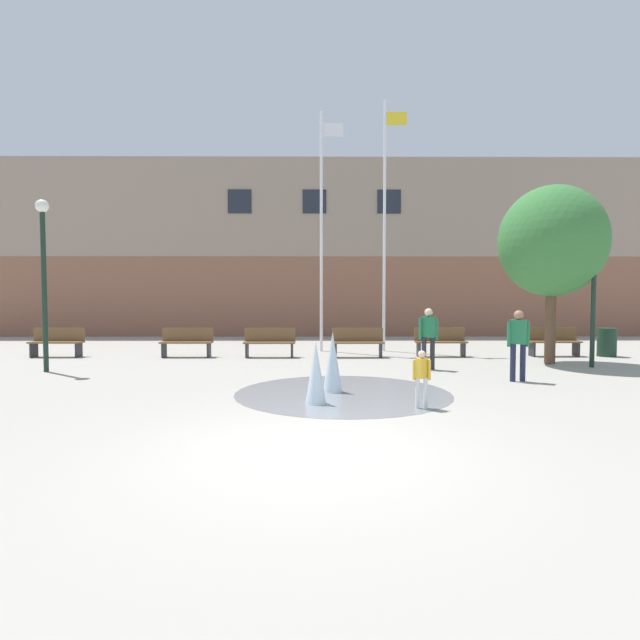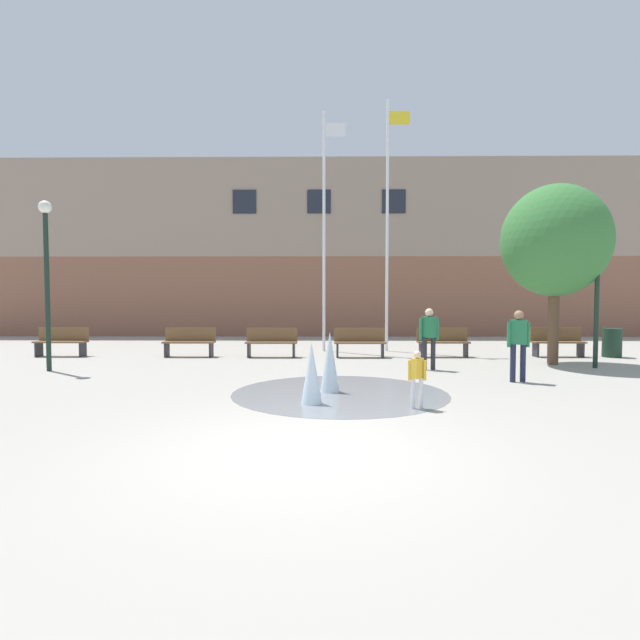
# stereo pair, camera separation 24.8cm
# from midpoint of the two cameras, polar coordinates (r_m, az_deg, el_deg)

# --- Properties ---
(ground_plane) EXTENTS (100.00, 100.00, 0.00)m
(ground_plane) POSITION_cam_midpoint_polar(r_m,az_deg,el_deg) (6.30, -2.45, -14.82)
(ground_plane) COLOR #9E998E
(library_building) EXTENTS (36.00, 6.05, 8.43)m
(library_building) POSITION_cam_midpoint_polar(r_m,az_deg,el_deg) (26.68, -0.88, 7.68)
(library_building) COLOR brown
(library_building) RESTS_ON ground
(splash_fountain) EXTENTS (4.24, 4.24, 1.20)m
(splash_fountain) POSITION_cam_midpoint_polar(r_m,az_deg,el_deg) (9.56, 0.49, -6.26)
(splash_fountain) COLOR gray
(splash_fountain) RESTS_ON ground
(park_bench_far_left) EXTENTS (1.60, 0.44, 0.91)m
(park_bench_far_left) POSITION_cam_midpoint_polar(r_m,az_deg,el_deg) (17.75, -28.19, -2.20)
(park_bench_far_left) COLOR #28282D
(park_bench_far_left) RESTS_ON ground
(park_bench_under_left_flagpole) EXTENTS (1.60, 0.44, 0.91)m
(park_bench_under_left_flagpole) POSITION_cam_midpoint_polar(r_m,az_deg,el_deg) (16.20, -15.39, -2.41)
(park_bench_under_left_flagpole) COLOR #28282D
(park_bench_under_left_flagpole) RESTS_ON ground
(park_bench_center) EXTENTS (1.60, 0.44, 0.91)m
(park_bench_center) POSITION_cam_midpoint_polar(r_m,az_deg,el_deg) (15.66, -6.23, -2.51)
(park_bench_center) COLOR #28282D
(park_bench_center) RESTS_ON ground
(park_bench_under_right_flagpole) EXTENTS (1.60, 0.44, 0.91)m
(park_bench_under_right_flagpole) POSITION_cam_midpoint_polar(r_m,az_deg,el_deg) (15.61, 3.90, -2.51)
(park_bench_under_right_flagpole) COLOR #28282D
(park_bench_under_right_flagpole) RESTS_ON ground
(park_bench_near_trashcan) EXTENTS (1.60, 0.44, 0.91)m
(park_bench_near_trashcan) POSITION_cam_midpoint_polar(r_m,az_deg,el_deg) (16.18, 13.17, -2.39)
(park_bench_near_trashcan) COLOR #28282D
(park_bench_near_trashcan) RESTS_ON ground
(park_bench_far_right) EXTENTS (1.60, 0.44, 0.91)m
(park_bench_far_right) POSITION_cam_midpoint_polar(r_m,az_deg,el_deg) (17.45, 24.73, -2.20)
(park_bench_far_right) COLOR #28282D
(park_bench_far_right) RESTS_ON ground
(child_in_fountain) EXTENTS (0.31, 0.24, 0.99)m
(child_in_fountain) POSITION_cam_midpoint_polar(r_m,az_deg,el_deg) (8.62, 10.74, -6.13)
(child_in_fountain) COLOR silver
(child_in_fountain) RESTS_ON ground
(teen_by_trashcan) EXTENTS (0.50, 0.37, 1.59)m
(teen_by_trashcan) POSITION_cam_midpoint_polar(r_m,az_deg,el_deg) (13.18, 11.76, -1.54)
(teen_by_trashcan) COLOR #28282D
(teen_by_trashcan) RESTS_ON ground
(adult_in_red) EXTENTS (0.50, 0.35, 1.59)m
(adult_in_red) POSITION_cam_midpoint_polar(r_m,az_deg,el_deg) (11.89, 21.16, -2.12)
(adult_in_red) COLOR #1E233D
(adult_in_red) RESTS_ON ground
(flagpole_left) EXTENTS (0.80, 0.10, 8.21)m
(flagpole_left) POSITION_cam_midpoint_polar(r_m,az_deg,el_deg) (17.47, -0.17, 10.79)
(flagpole_left) COLOR silver
(flagpole_left) RESTS_ON ground
(flagpole_right) EXTENTS (0.80, 0.10, 8.60)m
(flagpole_right) POSITION_cam_midpoint_polar(r_m,az_deg,el_deg) (17.65, 7.06, 11.33)
(flagpole_right) COLOR silver
(flagpole_right) RESTS_ON ground
(lamp_post_left_lane) EXTENTS (0.32, 0.32, 4.30)m
(lamp_post_left_lane) POSITION_cam_midpoint_polar(r_m,az_deg,el_deg) (14.35, -29.49, 5.86)
(lamp_post_left_lane) COLOR #192D23
(lamp_post_left_lane) RESTS_ON ground
(lamp_post_right_lane) EXTENTS (0.32, 0.32, 4.31)m
(lamp_post_right_lane) POSITION_cam_midpoint_polar(r_m,az_deg,el_deg) (15.13, 28.45, 5.72)
(lamp_post_right_lane) COLOR #192D23
(lamp_post_right_lane) RESTS_ON ground
(trash_can) EXTENTS (0.56, 0.56, 0.90)m
(trash_can) POSITION_cam_midpoint_polar(r_m,az_deg,el_deg) (18.15, 29.61, -2.22)
(trash_can) COLOR #193323
(trash_can) RESTS_ON ground
(street_tree_near_building) EXTENTS (2.90, 2.90, 4.98)m
(street_tree_near_building) POSITION_cam_midpoint_polar(r_m,az_deg,el_deg) (15.44, 24.58, 8.15)
(street_tree_near_building) COLOR brown
(street_tree_near_building) RESTS_ON ground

